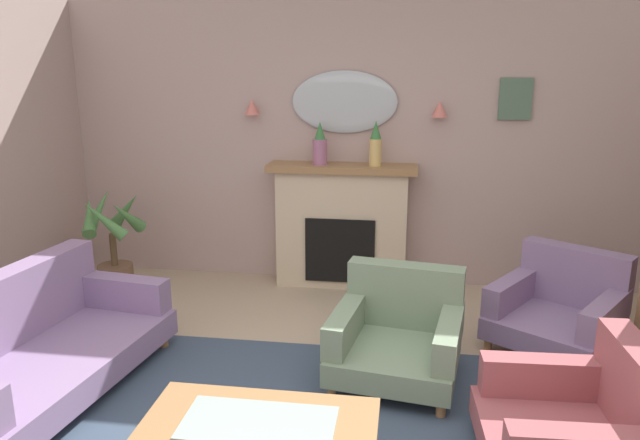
{
  "coord_description": "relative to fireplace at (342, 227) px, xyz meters",
  "views": [
    {
      "loc": [
        0.33,
        -2.68,
        2.07
      ],
      "look_at": [
        -0.31,
        1.68,
        0.91
      ],
      "focal_mm": 33.82,
      "sensor_mm": 36.0,
      "label": 1
    }
  ],
  "objects": [
    {
      "name": "wall_back",
      "position": [
        0.25,
        0.22,
        0.74
      ],
      "size": [
        6.72,
        0.1,
        2.62
      ],
      "primitive_type": "cube",
      "color": "#B29993",
      "rests_on": "ground"
    },
    {
      "name": "fireplace",
      "position": [
        0.0,
        0.0,
        0.0
      ],
      "size": [
        1.36,
        0.36,
        1.16
      ],
      "color": "beige",
      "rests_on": "ground"
    },
    {
      "name": "mantel_vase_left",
      "position": [
        -0.2,
        -0.03,
        0.76
      ],
      "size": [
        0.13,
        0.13,
        0.39
      ],
      "color": "#9E6084",
      "rests_on": "fireplace"
    },
    {
      "name": "mantel_vase_right",
      "position": [
        0.3,
        -0.03,
        0.78
      ],
      "size": [
        0.11,
        0.11,
        0.4
      ],
      "color": "tan",
      "rests_on": "fireplace"
    },
    {
      "name": "wall_mirror",
      "position": [
        0.0,
        0.14,
        1.14
      ],
      "size": [
        0.96,
        0.06,
        0.56
      ],
      "primitive_type": "ellipsoid",
      "color": "#B2BCC6"
    },
    {
      "name": "wall_sconce_left",
      "position": [
        -0.85,
        0.09,
        1.09
      ],
      "size": [
        0.14,
        0.14,
        0.14
      ],
      "primitive_type": "cone",
      "color": "#D17066"
    },
    {
      "name": "wall_sconce_right",
      "position": [
        0.85,
        0.09,
        1.09
      ],
      "size": [
        0.14,
        0.14,
        0.14
      ],
      "primitive_type": "cone",
      "color": "#D17066"
    },
    {
      "name": "framed_picture",
      "position": [
        1.5,
        0.15,
        1.18
      ],
      "size": [
        0.28,
        0.03,
        0.36
      ],
      "primitive_type": "cube",
      "color": "#4C6B56"
    },
    {
      "name": "coffee_table",
      "position": [
        -0.06,
        -2.99,
        -0.19
      ],
      "size": [
        1.1,
        0.6,
        0.45
      ],
      "color": "olive",
      "rests_on": "ground"
    },
    {
      "name": "floral_couch",
      "position": [
        -1.72,
        -2.19,
        -0.25
      ],
      "size": [
        1.08,
        1.81,
        0.76
      ],
      "color": "gray",
      "rests_on": "ground"
    },
    {
      "name": "armchair_in_corner",
      "position": [
        1.75,
        -1.03,
        -0.27
      ],
      "size": [
        1.12,
        1.13,
        0.71
      ],
      "color": "gray",
      "rests_on": "ground"
    },
    {
      "name": "armchair_beside_couch",
      "position": [
        1.5,
        -2.55,
        -0.27
      ],
      "size": [
        0.86,
        0.85,
        0.71
      ],
      "color": "#934C51",
      "rests_on": "ground"
    },
    {
      "name": "armchair_near_fireplace",
      "position": [
        0.57,
        -1.64,
        -0.27
      ],
      "size": [
        0.92,
        0.93,
        0.71
      ],
      "color": "gray",
      "rests_on": "ground"
    },
    {
      "name": "potted_plant_tall_palm",
      "position": [
        -2.01,
        -0.53,
        -0.11
      ],
      "size": [
        0.58,
        0.59,
        0.97
      ],
      "color": "brown",
      "rests_on": "ground"
    }
  ]
}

